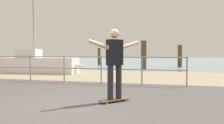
% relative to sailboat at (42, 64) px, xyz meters
% --- Properties ---
extents(ground_plane, '(24.00, 10.00, 0.04)m').
position_rel_sailboat_xyz_m(ground_plane, '(5.18, -8.15, -0.52)').
color(ground_plane, '#514C49').
rests_on(ground_plane, ground).
extents(beach_strip, '(24.00, 6.00, 0.04)m').
position_rel_sailboat_xyz_m(beach_strip, '(5.18, -0.15, -0.52)').
color(beach_strip, tan).
rests_on(beach_strip, ground).
extents(sea_surface, '(72.00, 50.00, 0.04)m').
position_rel_sailboat_xyz_m(sea_surface, '(5.18, 27.85, -0.52)').
color(sea_surface, '#849EA3').
rests_on(sea_surface, ground).
extents(railing_fence, '(9.25, 0.05, 1.05)m').
position_rel_sailboat_xyz_m(railing_fence, '(3.26, -3.55, 0.17)').
color(railing_fence, gray).
rests_on(railing_fence, ground).
extents(sailboat, '(5.04, 1.88, 5.55)m').
position_rel_sailboat_xyz_m(sailboat, '(0.00, 0.00, 0.00)').
color(sailboat, silver).
rests_on(sailboat, ground).
extents(skateboard, '(0.65, 0.75, 0.08)m').
position_rel_sailboat_xyz_m(skateboard, '(6.17, -6.65, -0.46)').
color(skateboard, brown).
rests_on(skateboard, ground).
extents(skateboarder, '(0.97, 1.19, 1.65)m').
position_rel_sailboat_xyz_m(skateboarder, '(6.17, -6.65, 0.49)').
color(skateboarder, '#26262B').
rests_on(skateboarder, skateboard).
extents(groyne_post_0, '(0.27, 0.27, 1.64)m').
position_rel_sailboat_xyz_m(groyne_post_0, '(0.22, 9.43, 0.29)').
color(groyne_post_0, '#513826').
rests_on(groyne_post_0, ground).
extents(groyne_post_1, '(0.37, 0.37, 1.87)m').
position_rel_sailboat_xyz_m(groyne_post_1, '(2.67, 6.94, 0.41)').
color(groyne_post_1, '#513826').
rests_on(groyne_post_1, ground).
extents(groyne_post_2, '(0.39, 0.39, 2.05)m').
position_rel_sailboat_xyz_m(groyne_post_2, '(5.13, 4.90, 0.50)').
color(groyne_post_2, '#513826').
rests_on(groyne_post_2, ground).
extents(groyne_post_3, '(0.35, 0.35, 1.83)m').
position_rel_sailboat_xyz_m(groyne_post_3, '(7.59, 8.46, 0.39)').
color(groyne_post_3, '#513826').
rests_on(groyne_post_3, ground).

